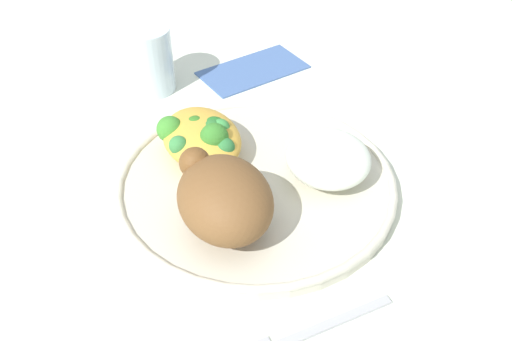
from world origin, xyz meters
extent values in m
plane|color=silver|center=(0.00, 0.00, 0.00)|extent=(2.00, 2.00, 0.00)
cylinder|color=beige|center=(0.00, 0.00, 0.01)|extent=(0.28, 0.28, 0.01)
torus|color=beige|center=(0.00, 0.00, 0.01)|extent=(0.28, 0.28, 0.01)
ellipsoid|color=brown|center=(-0.05, 0.05, 0.05)|extent=(0.10, 0.08, 0.06)
sphere|color=brown|center=(-0.01, 0.06, 0.06)|extent=(0.03, 0.03, 0.03)
ellipsoid|color=white|center=(-0.02, -0.07, 0.04)|extent=(0.09, 0.08, 0.04)
ellipsoid|color=gold|center=(0.06, 0.03, 0.03)|extent=(0.11, 0.08, 0.03)
sphere|color=#266F27|center=(0.06, 0.02, 0.04)|extent=(0.03, 0.03, 0.03)
sphere|color=#3B8743|center=(0.05, 0.06, 0.04)|extent=(0.02, 0.02, 0.02)
sphere|color=#307332|center=(0.06, 0.02, 0.04)|extent=(0.02, 0.02, 0.02)
sphere|color=#377624|center=(0.08, 0.04, 0.04)|extent=(0.03, 0.03, 0.03)
sphere|color=#3E9345|center=(0.06, 0.02, 0.04)|extent=(0.02, 0.02, 0.02)
sphere|color=#317A3C|center=(0.03, 0.02, 0.04)|extent=(0.02, 0.02, 0.02)
sphere|color=#38802C|center=(0.04, 0.03, 0.05)|extent=(0.03, 0.03, 0.03)
sphere|color=#428E31|center=(0.08, 0.06, 0.04)|extent=(0.03, 0.03, 0.03)
cube|color=#B2B2B7|center=(-0.17, 0.01, 0.00)|extent=(0.01, 0.11, 0.01)
cylinder|color=silver|center=(0.23, 0.05, 0.04)|extent=(0.06, 0.06, 0.08)
cube|color=#47669E|center=(0.22, -0.09, 0.00)|extent=(0.10, 0.15, 0.00)
camera|label=1|loc=(-0.41, 0.18, 0.41)|focal=41.63mm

